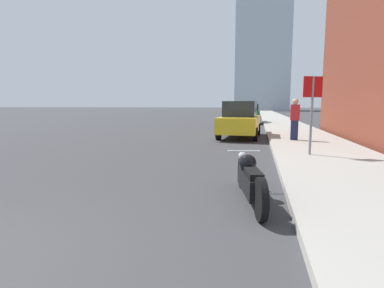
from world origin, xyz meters
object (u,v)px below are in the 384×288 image
at_px(pedestrian, 295,119).
at_px(parked_car_yellow, 240,120).
at_px(motorcycle, 250,179).
at_px(stop_sign, 312,102).
at_px(parked_car_green, 250,114).

bearing_deg(pedestrian, parked_car_yellow, 140.86).
xyz_separation_m(motorcycle, stop_sign, (1.65, 4.34, 1.33)).
bearing_deg(pedestrian, stop_sign, -89.72).
xyz_separation_m(parked_car_yellow, parked_car_green, (0.19, 11.74, -0.01)).
height_order(motorcycle, stop_sign, stop_sign).
relative_size(motorcycle, stop_sign, 1.00).
distance_m(parked_car_green, pedestrian, 13.84).
bearing_deg(parked_car_yellow, parked_car_green, 91.99).
relative_size(parked_car_green, pedestrian, 2.30).
xyz_separation_m(motorcycle, pedestrian, (1.63, 8.15, 0.66)).
bearing_deg(stop_sign, parked_car_green, 97.16).
distance_m(stop_sign, pedestrian, 3.87).
distance_m(parked_car_yellow, stop_sign, 6.26).
relative_size(motorcycle, parked_car_green, 0.58).
distance_m(motorcycle, parked_car_green, 21.83).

